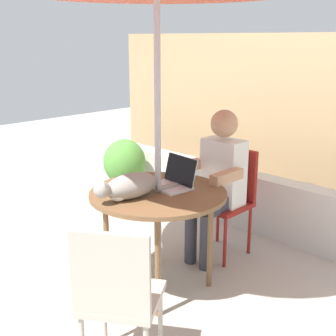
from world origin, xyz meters
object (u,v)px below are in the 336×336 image
object	(u,v)px
chair_empty	(117,292)
laptop	(175,178)
patio_table	(158,200)
chair_occupied	(229,192)
potted_plant_by_chair	(125,168)
person_seated	(218,177)
cat	(128,187)

from	to	relation	value
chair_empty	laptop	distance (m)	1.15
patio_table	chair_empty	xyz separation A→B (m)	(0.53, -0.82, -0.15)
patio_table	laptop	bearing A→B (deg)	86.73
chair_occupied	potted_plant_by_chair	world-z (taller)	chair_occupied
chair_occupied	person_seated	world-z (taller)	person_seated
person_seated	patio_table	bearing A→B (deg)	-90.00
chair_empty	person_seated	size ratio (longest dim) A/B	0.73
patio_table	laptop	world-z (taller)	laptop
chair_empty	laptop	xyz separation A→B (m)	(-0.52, 0.98, 0.28)
patio_table	cat	bearing A→B (deg)	-98.57
patio_table	chair_occupied	distance (m)	0.84
patio_table	cat	xyz separation A→B (m)	(-0.04, -0.24, 0.15)
cat	person_seated	bearing A→B (deg)	87.73
person_seated	potted_plant_by_chair	xyz separation A→B (m)	(-1.53, 0.30, -0.29)
person_seated	cat	size ratio (longest dim) A/B	1.92
patio_table	potted_plant_by_chair	size ratio (longest dim) A/B	1.33
potted_plant_by_chair	chair_empty	bearing A→B (deg)	-41.06
patio_table	laptop	size ratio (longest dim) A/B	2.97
patio_table	potted_plant_by_chair	world-z (taller)	patio_table
person_seated	potted_plant_by_chair	bearing A→B (deg)	168.76
person_seated	cat	world-z (taller)	person_seated
patio_table	person_seated	distance (m)	0.67
chair_empty	chair_occupied	bearing A→B (deg)	107.94
laptop	potted_plant_by_chair	distance (m)	1.78
laptop	cat	distance (m)	0.41
chair_empty	cat	distance (m)	0.86
chair_occupied	chair_empty	size ratio (longest dim) A/B	1.00
laptop	cat	size ratio (longest dim) A/B	0.50
chair_empty	person_seated	world-z (taller)	person_seated
patio_table	chair_empty	bearing A→B (deg)	-56.86
chair_empty	cat	bearing A→B (deg)	134.66
person_seated	cat	distance (m)	0.92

